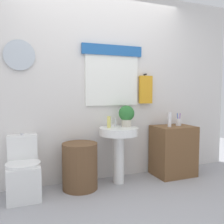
# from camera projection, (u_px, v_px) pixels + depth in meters

# --- Properties ---
(ground_plane) EXTENTS (8.00, 8.00, 0.00)m
(ground_plane) POSITION_uv_depth(u_px,v_px,m) (134.00, 215.00, 2.40)
(ground_plane) COLOR #A3A3A8
(back_wall) EXTENTS (4.40, 0.18, 2.60)m
(back_wall) POSITION_uv_depth(u_px,v_px,m) (98.00, 86.00, 3.36)
(back_wall) COLOR silver
(back_wall) RESTS_ON ground_plane
(toilet) EXTENTS (0.38, 0.51, 0.72)m
(toilet) POSITION_uv_depth(u_px,v_px,m) (23.00, 173.00, 2.83)
(toilet) COLOR white
(toilet) RESTS_ON ground_plane
(laundry_hamper) EXTENTS (0.44, 0.44, 0.58)m
(laundry_hamper) POSITION_uv_depth(u_px,v_px,m) (80.00, 166.00, 3.04)
(laundry_hamper) COLOR brown
(laundry_hamper) RESTS_ON ground_plane
(pedestal_sink) EXTENTS (0.51, 0.51, 0.75)m
(pedestal_sink) POSITION_uv_depth(u_px,v_px,m) (119.00, 141.00, 3.21)
(pedestal_sink) COLOR white
(pedestal_sink) RESTS_ON ground_plane
(faucet) EXTENTS (0.03, 0.03, 0.10)m
(faucet) POSITION_uv_depth(u_px,v_px,m) (115.00, 123.00, 3.31)
(faucet) COLOR silver
(faucet) RESTS_ON pedestal_sink
(wooden_cabinet) EXTENTS (0.57, 0.44, 0.72)m
(wooden_cabinet) POSITION_uv_depth(u_px,v_px,m) (173.00, 151.00, 3.55)
(wooden_cabinet) COLOR brown
(wooden_cabinet) RESTS_ON ground_plane
(soap_bottle) EXTENTS (0.05, 0.05, 0.15)m
(soap_bottle) POSITION_uv_depth(u_px,v_px,m) (109.00, 122.00, 3.20)
(soap_bottle) COLOR #DBD166
(soap_bottle) RESTS_ON pedestal_sink
(potted_plant) EXTENTS (0.21, 0.21, 0.29)m
(potted_plant) POSITION_uv_depth(u_px,v_px,m) (127.00, 115.00, 3.29)
(potted_plant) COLOR beige
(potted_plant) RESTS_ON pedestal_sink
(lotion_bottle) EXTENTS (0.05, 0.05, 0.21)m
(lotion_bottle) POSITION_uv_depth(u_px,v_px,m) (170.00, 120.00, 3.44)
(lotion_bottle) COLOR white
(lotion_bottle) RESTS_ON wooden_cabinet
(toothbrush_cup) EXTENTS (0.08, 0.08, 0.19)m
(toothbrush_cup) POSITION_uv_depth(u_px,v_px,m) (179.00, 122.00, 3.57)
(toothbrush_cup) COLOR silver
(toothbrush_cup) RESTS_ON wooden_cabinet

